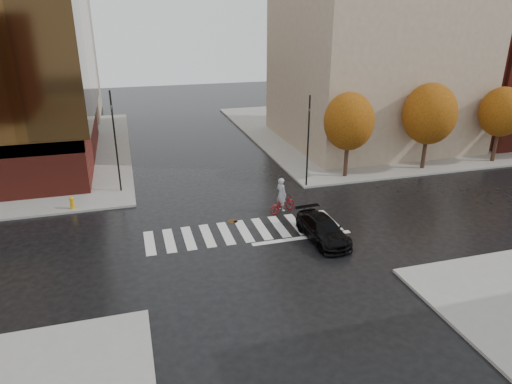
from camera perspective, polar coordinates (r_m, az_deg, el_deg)
ground at (r=26.77m, az=-1.24°, el=-5.35°), size 120.00×120.00×0.00m
sidewalk_ne at (r=53.11m, az=15.17°, el=7.74°), size 30.00×30.00×0.15m
crosswalk at (r=27.20m, az=-1.51°, el=-4.88°), size 12.00×3.00×0.01m
building_ne_tan at (r=46.33m, az=14.45°, el=17.28°), size 16.00×16.00×18.00m
building_nw_far at (r=60.92m, az=-26.83°, el=17.58°), size 14.00×12.00×20.00m
tree_ne_a at (r=35.29m, az=11.54°, el=8.62°), size 3.80×3.80×6.50m
tree_ne_b at (r=38.95m, az=20.88°, el=9.09°), size 4.20×4.20×6.89m
tree_ne_c at (r=43.51m, az=28.37°, el=8.78°), size 3.60×3.60×6.31m
sedan at (r=26.19m, az=8.35°, el=-4.63°), size 2.11×4.61×1.31m
cyclist at (r=29.43m, az=3.28°, el=-1.07°), size 2.18×1.50×2.35m
traffic_light_nw at (r=33.05m, az=-17.24°, el=6.75°), size 0.21×0.19×7.14m
traffic_light_ne at (r=32.93m, az=6.55°, el=6.92°), size 0.16×0.18×6.63m
fire_hydrant at (r=31.98m, az=-22.01°, el=-1.17°), size 0.30×0.30×0.84m
manhole at (r=28.43m, az=-2.96°, el=-3.67°), size 0.86×0.86×0.01m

